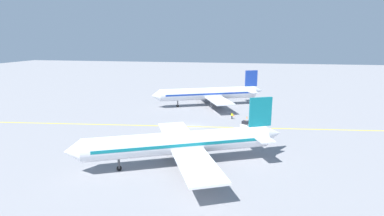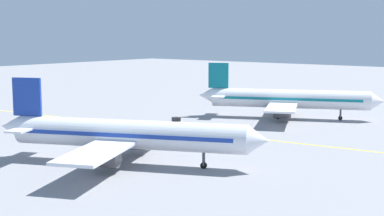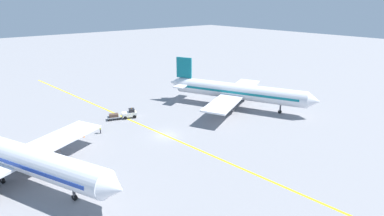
{
  "view_description": "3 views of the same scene",
  "coord_description": "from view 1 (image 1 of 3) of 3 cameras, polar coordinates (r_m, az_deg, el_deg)",
  "views": [
    {
      "loc": [
        -66.5,
        -12.77,
        19.99
      ],
      "look_at": [
        1.43,
        0.44,
        4.15
      ],
      "focal_mm": 28.0,
      "sensor_mm": 36.0,
      "label": 1
    },
    {
      "loc": [
        70.31,
        46.19,
        16.13
      ],
      "look_at": [
        4.19,
        -5.48,
        4.58
      ],
      "focal_mm": 50.0,
      "sensor_mm": 36.0,
      "label": 2
    },
    {
      "loc": [
        28.54,
        41.6,
        23.2
      ],
      "look_at": [
        -5.22,
        1.36,
        4.55
      ],
      "focal_mm": 28.0,
      "sensor_mm": 36.0,
      "label": 3
    }
  ],
  "objects": [
    {
      "name": "airplane_adjacent_stand",
      "position": [
        92.45,
        3.39,
        2.73
      ],
      "size": [
        27.71,
        33.69,
        10.6
      ],
      "color": "silver",
      "rests_on": "ground"
    },
    {
      "name": "baggage_cart_trailing",
      "position": [
        72.76,
        11.13,
        -2.68
      ],
      "size": [
        2.92,
        2.22,
        1.24
      ],
      "color": "gray",
      "rests_on": "ground"
    },
    {
      "name": "traffic_cone_near_nose",
      "position": [
        80.82,
        7.98,
        -1.35
      ],
      "size": [
        0.32,
        0.32,
        0.55
      ],
      "primitive_type": "cone",
      "color": "orange",
      "rests_on": "ground"
    },
    {
      "name": "ground_crew_worker",
      "position": [
        77.73,
        7.62,
        -1.43
      ],
      "size": [
        0.31,
        0.56,
        1.68
      ],
      "color": "#23232D",
      "rests_on": "ground"
    },
    {
      "name": "baggage_tug_white",
      "position": [
        69.74,
        10.19,
        -3.2
      ],
      "size": [
        3.33,
        2.56,
        2.11
      ],
      "color": "white",
      "rests_on": "ground"
    },
    {
      "name": "ground_plane",
      "position": [
        70.6,
        0.13,
        -3.56
      ],
      "size": [
        400.0,
        400.0,
        0.0
      ],
      "primitive_type": "plane",
      "color": "gray"
    },
    {
      "name": "airplane_at_gate",
      "position": [
        48.61,
        -1.93,
        -6.68
      ],
      "size": [
        27.62,
        33.53,
        10.6
      ],
      "color": "white",
      "rests_on": "ground"
    },
    {
      "name": "traffic_cone_mid_apron",
      "position": [
        79.11,
        10.42,
        -1.76
      ],
      "size": [
        0.32,
        0.32,
        0.55
      ],
      "primitive_type": "cone",
      "color": "orange",
      "rests_on": "ground"
    },
    {
      "name": "apron_yellow_centreline",
      "position": [
        70.6,
        0.13,
        -3.55
      ],
      "size": [
        13.89,
        119.28,
        0.01
      ],
      "primitive_type": "cube",
      "rotation": [
        0.0,
        0.0,
        0.11
      ],
      "color": "yellow",
      "rests_on": "ground"
    }
  ]
}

